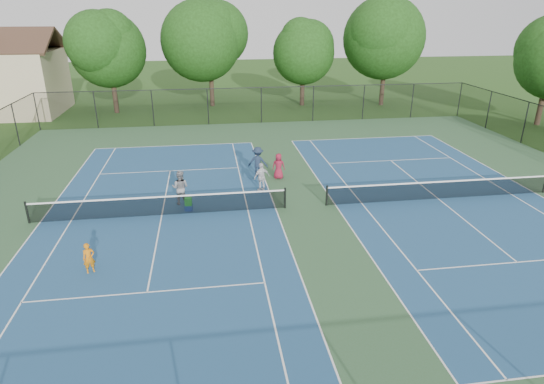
{
  "coord_description": "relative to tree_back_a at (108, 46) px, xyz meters",
  "views": [
    {
      "loc": [
        -4.61,
        -20.16,
        9.16
      ],
      "look_at": [
        -1.84,
        -1.0,
        1.3
      ],
      "focal_mm": 30.0,
      "sensor_mm": 36.0,
      "label": 1
    }
  ],
  "objects": [
    {
      "name": "ground",
      "position": [
        13.0,
        -24.0,
        -6.04
      ],
      "size": [
        140.0,
        140.0,
        0.0
      ],
      "primitive_type": "plane",
      "color": "#234716",
      "rests_on": "ground"
    },
    {
      "name": "court_pad",
      "position": [
        13.0,
        -24.0,
        -6.03
      ],
      "size": [
        36.0,
        36.0,
        0.01
      ],
      "primitive_type": "cube",
      "color": "#325731",
      "rests_on": "ground"
    },
    {
      "name": "tennis_court_left",
      "position": [
        6.0,
        -24.0,
        -5.94
      ],
      "size": [
        12.0,
        23.83,
        1.07
      ],
      "color": "navy",
      "rests_on": "ground"
    },
    {
      "name": "tennis_court_right",
      "position": [
        20.0,
        -24.0,
        -5.94
      ],
      "size": [
        12.0,
        23.83,
        1.07
      ],
      "color": "navy",
      "rests_on": "ground"
    },
    {
      "name": "perimeter_fence",
      "position": [
        13.0,
        -24.0,
        -4.44
      ],
      "size": [
        36.08,
        36.08,
        3.02
      ],
      "color": "black",
      "rests_on": "ground"
    },
    {
      "name": "tree_back_a",
      "position": [
        0.0,
        0.0,
        0.0
      ],
      "size": [
        6.8,
        6.8,
        9.15
      ],
      "color": "#2D2116",
      "rests_on": "ground"
    },
    {
      "name": "tree_back_b",
      "position": [
        9.0,
        2.0,
        0.56
      ],
      "size": [
        7.6,
        7.6,
        10.03
      ],
      "color": "#2D2116",
      "rests_on": "ground"
    },
    {
      "name": "tree_back_c",
      "position": [
        18.0,
        1.0,
        -0.56
      ],
      "size": [
        6.0,
        6.0,
        8.4
      ],
      "color": "#2D2116",
      "rests_on": "ground"
    },
    {
      "name": "tree_back_d",
      "position": [
        26.0,
        0.0,
        0.79
      ],
      "size": [
        7.8,
        7.8,
        10.37
      ],
      "color": "#2D2116",
      "rests_on": "ground"
    },
    {
      "name": "clapboard_house",
      "position": [
        -10.0,
        1.0,
        -2.95
      ],
      "size": [
        10.8,
        8.1,
        7.65
      ],
      "color": "tan",
      "rests_on": "ground"
    },
    {
      "name": "child_player",
      "position": [
        3.78,
        -28.74,
        -5.44
      ],
      "size": [
        0.51,
        0.43,
        1.19
      ],
      "primitive_type": "imported",
      "rotation": [
        0.0,
        0.0,
        0.39
      ],
      "color": "orange",
      "rests_on": "ground"
    },
    {
      "name": "instructor",
      "position": [
        6.88,
        -22.78,
        -5.15
      ],
      "size": [
        1.01,
        0.88,
        1.77
      ],
      "primitive_type": "imported",
      "rotation": [
        0.0,
        0.0,
        2.87
      ],
      "color": "gray",
      "rests_on": "ground"
    },
    {
      "name": "bystander_a",
      "position": [
        11.1,
        -21.55,
        -5.25
      ],
      "size": [
        1.0,
        0.72,
        1.57
      ],
      "primitive_type": "imported",
      "rotation": [
        0.0,
        0.0,
        3.56
      ],
      "color": "silver",
      "rests_on": "ground"
    },
    {
      "name": "bystander_b",
      "position": [
        11.16,
        -19.32,
        -5.14
      ],
      "size": [
        1.31,
        0.98,
        1.79
      ],
      "primitive_type": "imported",
      "rotation": [
        0.0,
        0.0,
        2.84
      ],
      "color": "#1C293D",
      "rests_on": "ground"
    },
    {
      "name": "bystander_c",
      "position": [
        12.3,
        -19.8,
        -5.29
      ],
      "size": [
        0.83,
        0.65,
        1.49
      ],
      "primitive_type": "imported",
      "rotation": [
        0.0,
        0.0,
        2.88
      ],
      "color": "maroon",
      "rests_on": "ground"
    },
    {
      "name": "ball_crate",
      "position": [
        7.26,
        -23.6,
        -5.9
      ],
      "size": [
        0.4,
        0.38,
        0.28
      ],
      "primitive_type": "cube",
      "rotation": [
        0.0,
        0.0,
        -0.17
      ],
      "color": "#163D99",
      "rests_on": "ground"
    },
    {
      "name": "ball_hopper",
      "position": [
        7.26,
        -23.6,
        -5.57
      ],
      "size": [
        0.35,
        0.3,
        0.39
      ],
      "primitive_type": "cube",
      "rotation": [
        0.0,
        0.0,
        -0.05
      ],
      "color": "green",
      "rests_on": "ball_crate"
    }
  ]
}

